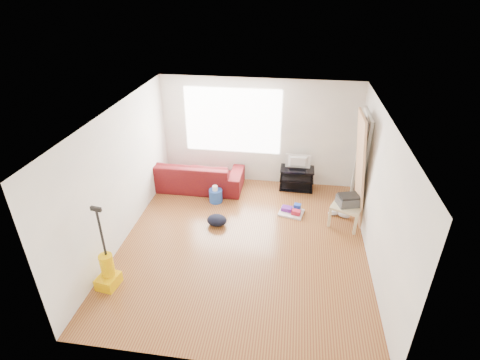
# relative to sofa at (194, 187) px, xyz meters

# --- Properties ---
(room) EXTENTS (4.51, 5.01, 2.51)m
(room) POSITION_rel_sofa_xyz_m (1.52, -1.80, 1.25)
(room) COLOR brown
(room) RESTS_ON ground
(sofa) EXTENTS (2.31, 0.90, 0.67)m
(sofa) POSITION_rel_sofa_xyz_m (0.00, 0.00, 0.00)
(sofa) COLOR #470915
(sofa) RESTS_ON ground
(tv_stand) EXTENTS (0.77, 0.45, 0.53)m
(tv_stand) POSITION_rel_sofa_xyz_m (2.40, 0.27, 0.27)
(tv_stand) COLOR black
(tv_stand) RESTS_ON ground
(tv) EXTENTS (0.57, 0.07, 0.33)m
(tv) POSITION_rel_sofa_xyz_m (2.40, 0.27, 0.69)
(tv) COLOR black
(tv) RESTS_ON tv_stand
(side_table) EXTENTS (0.73, 0.73, 0.46)m
(side_table) POSITION_rel_sofa_xyz_m (3.40, -1.02, 0.39)
(side_table) COLOR tan
(side_table) RESTS_ON ground
(printer) EXTENTS (0.49, 0.42, 0.22)m
(printer) POSITION_rel_sofa_xyz_m (3.40, -1.02, 0.56)
(printer) COLOR #393939
(printer) RESTS_ON side_table
(bucket) EXTENTS (0.31, 0.31, 0.29)m
(bucket) POSITION_rel_sofa_xyz_m (0.64, -0.57, 0.00)
(bucket) COLOR blue
(bucket) RESTS_ON ground
(toilet_paper) EXTENTS (0.12, 0.12, 0.11)m
(toilet_paper) POSITION_rel_sofa_xyz_m (0.64, -0.59, 0.20)
(toilet_paper) COLOR white
(toilet_paper) RESTS_ON bucket
(cleaning_tray) EXTENTS (0.57, 0.49, 0.18)m
(cleaning_tray) POSITION_rel_sofa_xyz_m (2.33, -0.79, 0.05)
(cleaning_tray) COLOR silver
(cleaning_tray) RESTS_ON ground
(backpack) EXTENTS (0.41, 0.33, 0.22)m
(backpack) POSITION_rel_sofa_xyz_m (0.85, -1.44, 0.00)
(backpack) COLOR black
(backpack) RESTS_ON ground
(sneakers) EXTENTS (0.47, 0.24, 0.11)m
(sneakers) POSITION_rel_sofa_xyz_m (3.30, -0.76, 0.05)
(sneakers) COLOR silver
(sneakers) RESTS_ON ground
(vacuum) EXTENTS (0.35, 0.39, 1.46)m
(vacuum) POSITION_rel_sofa_xyz_m (-0.55, -3.32, 0.27)
(vacuum) COLOR #E6AE00
(vacuum) RESTS_ON ground
(door_panel) EXTENTS (0.28, 0.88, 2.20)m
(door_panel) POSITION_rel_sofa_xyz_m (3.58, -0.70, 0.00)
(door_panel) COLOR #AD7D4A
(door_panel) RESTS_ON ground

